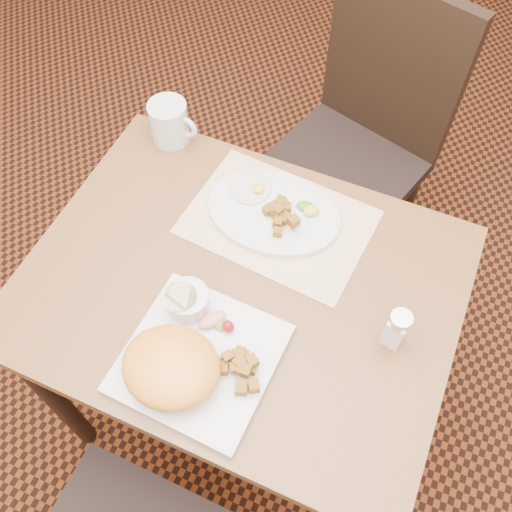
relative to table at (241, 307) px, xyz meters
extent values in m
plane|color=black|center=(0.00, 0.00, -0.64)|extent=(8.00, 8.00, 0.00)
cube|color=brown|center=(0.00, 0.00, 0.09)|extent=(0.90, 0.70, 0.03)
cylinder|color=black|center=(-0.40, -0.30, -0.28)|extent=(0.05, 0.05, 0.71)
cylinder|color=black|center=(-0.40, 0.30, -0.28)|extent=(0.05, 0.05, 0.71)
cylinder|color=black|center=(0.40, 0.30, -0.28)|extent=(0.05, 0.05, 0.71)
cylinder|color=black|center=(-0.18, -0.40, -0.43)|extent=(0.04, 0.04, 0.42)
cube|color=black|center=(0.04, 0.64, -0.19)|extent=(0.52, 0.52, 0.05)
cylinder|color=black|center=(0.27, 0.76, -0.43)|extent=(0.04, 0.04, 0.42)
cylinder|color=black|center=(0.16, 0.42, -0.43)|extent=(0.04, 0.04, 0.42)
cylinder|color=black|center=(-0.08, 0.86, -0.43)|extent=(0.04, 0.04, 0.42)
cylinder|color=black|center=(-0.18, 0.52, -0.43)|extent=(0.04, 0.04, 0.42)
cube|color=black|center=(0.10, 0.83, 0.08)|extent=(0.41, 0.16, 0.50)
cube|color=white|center=(0.01, 0.18, 0.11)|extent=(0.42, 0.31, 0.00)
cube|color=silver|center=(0.00, -0.19, 0.12)|extent=(0.29, 0.29, 0.02)
ellipsoid|color=#FF9D31|center=(-0.03, -0.24, 0.16)|extent=(0.19, 0.17, 0.07)
ellipsoid|color=#FF9D31|center=(0.00, -0.26, 0.14)|extent=(0.07, 0.07, 0.03)
ellipsoid|color=#FF9D31|center=(-0.09, -0.21, 0.14)|extent=(0.07, 0.07, 0.03)
cylinder|color=silver|center=(-0.07, -0.10, 0.15)|extent=(0.09, 0.09, 0.05)
cylinder|color=beige|center=(-0.08, -0.11, 0.17)|extent=(0.07, 0.07, 0.01)
ellipsoid|color=#387223|center=(0.01, -0.11, 0.13)|extent=(0.04, 0.04, 0.01)
ellipsoid|color=red|center=(0.03, -0.11, 0.14)|extent=(0.03, 0.03, 0.03)
ellipsoid|color=#F28C72|center=(-0.01, -0.11, 0.14)|extent=(0.06, 0.07, 0.02)
cylinder|color=white|center=(-0.08, 0.23, 0.13)|extent=(0.10, 0.10, 0.01)
ellipsoid|color=yellow|center=(-0.06, 0.23, 0.14)|extent=(0.03, 0.03, 0.01)
ellipsoid|color=#387223|center=(0.06, 0.23, 0.13)|extent=(0.05, 0.04, 0.01)
ellipsoid|color=yellow|center=(0.08, 0.22, 0.14)|extent=(0.05, 0.04, 0.02)
cube|color=white|center=(0.33, 0.00, 0.15)|extent=(0.04, 0.04, 0.08)
cylinder|color=silver|center=(0.33, 0.00, 0.20)|extent=(0.05, 0.05, 0.02)
cylinder|color=silver|center=(-0.33, 0.31, 0.16)|extent=(0.09, 0.09, 0.11)
torus|color=silver|center=(-0.28, 0.31, 0.17)|extent=(0.06, 0.02, 0.06)
cube|color=#9D6219|center=(0.12, -0.20, 0.14)|extent=(0.03, 0.03, 0.02)
cube|color=#9D6219|center=(0.10, -0.17, 0.15)|extent=(0.03, 0.03, 0.02)
cube|color=#9D6219|center=(0.08, -0.17, 0.13)|extent=(0.02, 0.02, 0.02)
cube|color=#9D6219|center=(0.10, -0.22, 0.14)|extent=(0.03, 0.03, 0.02)
cube|color=#9D6219|center=(0.07, -0.16, 0.14)|extent=(0.03, 0.03, 0.02)
cube|color=#9D6219|center=(0.09, -0.17, 0.13)|extent=(0.03, 0.03, 0.02)
cube|color=#9D6219|center=(0.07, -0.16, 0.14)|extent=(0.02, 0.02, 0.02)
cube|color=#9D6219|center=(0.07, -0.15, 0.14)|extent=(0.02, 0.02, 0.02)
cube|color=#9D6219|center=(0.09, -0.16, 0.13)|extent=(0.03, 0.03, 0.02)
cube|color=#9D6219|center=(0.08, -0.17, 0.13)|extent=(0.03, 0.03, 0.02)
cube|color=#9D6219|center=(0.04, -0.19, 0.13)|extent=(0.02, 0.02, 0.01)
cube|color=#9D6219|center=(0.08, -0.18, 0.15)|extent=(0.03, 0.03, 0.02)
cube|color=#9D6219|center=(0.06, -0.18, 0.15)|extent=(0.03, 0.03, 0.02)
cube|color=#9D6219|center=(0.08, -0.19, 0.15)|extent=(0.03, 0.03, 0.02)
cube|color=#9D6219|center=(0.10, -0.17, 0.13)|extent=(0.02, 0.02, 0.02)
cube|color=#9D6219|center=(0.05, -0.20, 0.14)|extent=(0.03, 0.03, 0.02)
cube|color=#9D6219|center=(0.08, -0.16, 0.13)|extent=(0.02, 0.03, 0.02)
cube|color=#9D6219|center=(0.09, -0.19, 0.15)|extent=(0.03, 0.02, 0.02)
cube|color=#9D6219|center=(0.02, 0.16, 0.14)|extent=(0.02, 0.03, 0.02)
cube|color=#9D6219|center=(0.06, 0.16, 0.16)|extent=(0.03, 0.03, 0.02)
cube|color=#9D6219|center=(-0.01, 0.18, 0.14)|extent=(0.02, 0.02, 0.02)
cube|color=#9D6219|center=(0.01, 0.18, 0.15)|extent=(0.03, 0.03, 0.02)
cube|color=#9D6219|center=(0.02, 0.18, 0.14)|extent=(0.03, 0.03, 0.02)
cube|color=#9D6219|center=(0.00, 0.19, 0.14)|extent=(0.03, 0.03, 0.02)
cube|color=#9D6219|center=(0.01, 0.18, 0.14)|extent=(0.03, 0.03, 0.02)
cube|color=#9D6219|center=(0.03, 0.17, 0.14)|extent=(0.02, 0.03, 0.02)
cube|color=#9D6219|center=(0.01, 0.21, 0.14)|extent=(0.03, 0.03, 0.02)
cube|color=#9D6219|center=(0.03, 0.13, 0.14)|extent=(0.02, 0.02, 0.02)
cube|color=#9D6219|center=(0.00, 0.21, 0.14)|extent=(0.02, 0.03, 0.02)
cube|color=#9D6219|center=(0.01, 0.18, 0.15)|extent=(0.02, 0.02, 0.02)
cube|color=#9D6219|center=(0.02, 0.20, 0.14)|extent=(0.02, 0.02, 0.02)
cube|color=#9D6219|center=(-0.01, 0.18, 0.14)|extent=(0.03, 0.03, 0.02)
cube|color=#9D6219|center=(0.01, 0.18, 0.14)|extent=(0.03, 0.03, 0.02)
cube|color=#9D6219|center=(0.01, 0.18, 0.14)|extent=(0.03, 0.03, 0.02)
camera|label=1|loc=(0.27, -0.53, 1.15)|focal=40.00mm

